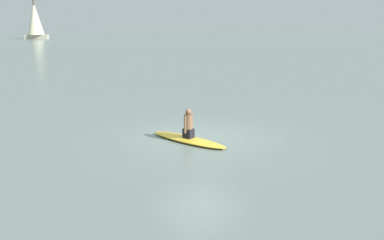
{
  "coord_description": "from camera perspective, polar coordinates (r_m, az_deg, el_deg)",
  "views": [
    {
      "loc": [
        -7.61,
        -9.42,
        3.53
      ],
      "look_at": [
        -0.26,
        0.11,
        0.59
      ],
      "focal_mm": 37.35,
      "sensor_mm": 36.0,
      "label": 1
    }
  ],
  "objects": [
    {
      "name": "ground_plane",
      "position": [
        12.61,
        1.24,
        -2.53
      ],
      "size": [
        400.0,
        400.0,
        0.0
      ],
      "primitive_type": "plane",
      "color": "slate"
    },
    {
      "name": "sailboat_far_left",
      "position": [
        97.6,
        -21.5,
        13.18
      ],
      "size": [
        4.99,
        4.94,
        8.94
      ],
      "rotation": [
        0.0,
        0.0,
        -0.63
      ],
      "color": "#B2A893",
      "rests_on": "ground"
    },
    {
      "name": "surfboard",
      "position": [
        12.17,
        -0.51,
        -2.81
      ],
      "size": [
        1.24,
        2.84,
        0.13
      ],
      "primitive_type": "ellipsoid",
      "rotation": [
        0.0,
        0.0,
        1.8
      ],
      "color": "gold",
      "rests_on": "ground"
    },
    {
      "name": "person_paddler",
      "position": [
        12.05,
        -0.51,
        -0.67
      ],
      "size": [
        0.39,
        0.34,
        0.9
      ],
      "rotation": [
        0.0,
        0.0,
        1.8
      ],
      "color": "black",
      "rests_on": "surfboard"
    }
  ]
}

